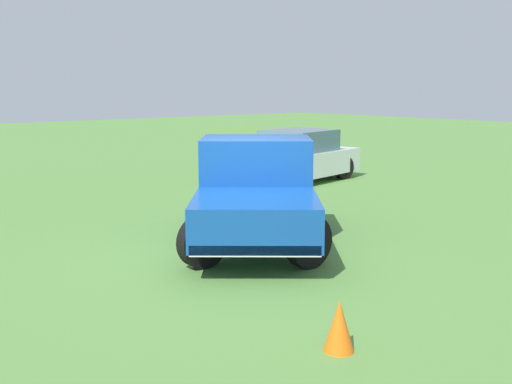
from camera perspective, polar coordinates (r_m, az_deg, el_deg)
name	(u,v)px	position (r m, az deg, el deg)	size (l,w,h in m)	color
ground_plane	(243,254)	(10.17, -1.22, -5.73)	(80.00, 80.00, 0.00)	#54843D
pickup_truck	(256,188)	(10.83, 0.00, 0.36)	(4.53, 4.88, 1.82)	black
sedan_near	(295,158)	(17.70, 3.67, 3.15)	(4.58, 2.62, 1.48)	black
traffic_cone	(339,326)	(6.56, 7.70, -12.16)	(0.32, 0.32, 0.55)	orange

